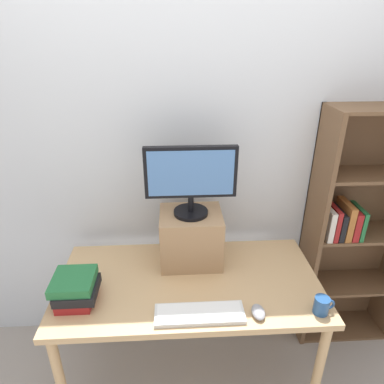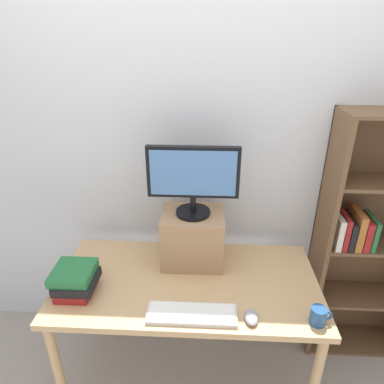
{
  "view_description": "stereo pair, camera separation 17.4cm",
  "coord_description": "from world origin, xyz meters",
  "px_view_note": "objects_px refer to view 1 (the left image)",
  "views": [
    {
      "loc": [
        -0.07,
        -1.49,
        2.02
      ],
      "look_at": [
        0.02,
        0.08,
        1.27
      ],
      "focal_mm": 32.0,
      "sensor_mm": 36.0,
      "label": 1
    },
    {
      "loc": [
        0.1,
        -1.5,
        2.02
      ],
      "look_at": [
        0.02,
        0.08,
        1.27
      ],
      "focal_mm": 32.0,
      "sensor_mm": 36.0,
      "label": 2
    }
  ],
  "objects_px": {
    "riser_box": "(191,237)",
    "book_stack": "(76,289)",
    "desk": "(189,291)",
    "keyboard": "(200,314)",
    "computer_mouse": "(258,312)",
    "computer_monitor": "(191,178)",
    "bookshelf_unit": "(355,230)",
    "coffee_mug": "(322,305)"
  },
  "relations": [
    {
      "from": "computer_mouse",
      "to": "coffee_mug",
      "type": "xyz_separation_m",
      "value": [
        0.31,
        -0.0,
        0.03
      ]
    },
    {
      "from": "computer_monitor",
      "to": "riser_box",
      "type": "bearing_deg",
      "value": 90.0
    },
    {
      "from": "computer_mouse",
      "to": "book_stack",
      "type": "xyz_separation_m",
      "value": [
        -0.9,
        0.15,
        0.06
      ]
    },
    {
      "from": "desk",
      "to": "riser_box",
      "type": "height_order",
      "value": "riser_box"
    },
    {
      "from": "riser_box",
      "to": "computer_mouse",
      "type": "height_order",
      "value": "riser_box"
    },
    {
      "from": "desk",
      "to": "computer_monitor",
      "type": "bearing_deg",
      "value": 83.58
    },
    {
      "from": "riser_box",
      "to": "computer_mouse",
      "type": "relative_size",
      "value": 3.4
    },
    {
      "from": "desk",
      "to": "book_stack",
      "type": "relative_size",
      "value": 6.54
    },
    {
      "from": "riser_box",
      "to": "book_stack",
      "type": "distance_m",
      "value": 0.68
    },
    {
      "from": "computer_mouse",
      "to": "book_stack",
      "type": "height_order",
      "value": "book_stack"
    },
    {
      "from": "computer_monitor",
      "to": "computer_mouse",
      "type": "xyz_separation_m",
      "value": [
        0.3,
        -0.46,
        -0.52
      ]
    },
    {
      "from": "riser_box",
      "to": "coffee_mug",
      "type": "xyz_separation_m",
      "value": [
        0.61,
        -0.47,
        -0.11
      ]
    },
    {
      "from": "riser_box",
      "to": "computer_monitor",
      "type": "relative_size",
      "value": 0.71
    },
    {
      "from": "computer_monitor",
      "to": "keyboard",
      "type": "bearing_deg",
      "value": -87.85
    },
    {
      "from": "desk",
      "to": "coffee_mug",
      "type": "bearing_deg",
      "value": -23.54
    },
    {
      "from": "computer_monitor",
      "to": "bookshelf_unit",
      "type": "bearing_deg",
      "value": 8.19
    },
    {
      "from": "riser_box",
      "to": "computer_monitor",
      "type": "bearing_deg",
      "value": -90.0
    },
    {
      "from": "keyboard",
      "to": "book_stack",
      "type": "relative_size",
      "value": 1.98
    },
    {
      "from": "keyboard",
      "to": "book_stack",
      "type": "bearing_deg",
      "value": 167.16
    },
    {
      "from": "bookshelf_unit",
      "to": "computer_mouse",
      "type": "distance_m",
      "value": 1.0
    },
    {
      "from": "bookshelf_unit",
      "to": "book_stack",
      "type": "xyz_separation_m",
      "value": [
        -1.68,
        -0.47,
        0.0
      ]
    },
    {
      "from": "desk",
      "to": "coffee_mug",
      "type": "distance_m",
      "value": 0.7
    },
    {
      "from": "computer_monitor",
      "to": "keyboard",
      "type": "height_order",
      "value": "computer_monitor"
    },
    {
      "from": "bookshelf_unit",
      "to": "computer_monitor",
      "type": "relative_size",
      "value": 3.3
    },
    {
      "from": "bookshelf_unit",
      "to": "keyboard",
      "type": "xyz_separation_m",
      "value": [
        -1.07,
        -0.61,
        -0.06
      ]
    },
    {
      "from": "computer_monitor",
      "to": "keyboard",
      "type": "relative_size",
      "value": 1.14
    },
    {
      "from": "keyboard",
      "to": "computer_mouse",
      "type": "distance_m",
      "value": 0.28
    },
    {
      "from": "bookshelf_unit",
      "to": "book_stack",
      "type": "height_order",
      "value": "bookshelf_unit"
    },
    {
      "from": "desk",
      "to": "computer_mouse",
      "type": "relative_size",
      "value": 13.79
    },
    {
      "from": "book_stack",
      "to": "computer_mouse",
      "type": "bearing_deg",
      "value": -9.57
    },
    {
      "from": "riser_box",
      "to": "book_stack",
      "type": "height_order",
      "value": "riser_box"
    },
    {
      "from": "computer_mouse",
      "to": "riser_box",
      "type": "bearing_deg",
      "value": 122.98
    },
    {
      "from": "computer_monitor",
      "to": "book_stack",
      "type": "bearing_deg",
      "value": -152.53
    },
    {
      "from": "bookshelf_unit",
      "to": "computer_monitor",
      "type": "xyz_separation_m",
      "value": [
        -1.08,
        -0.16,
        0.46
      ]
    },
    {
      "from": "desk",
      "to": "coffee_mug",
      "type": "relative_size",
      "value": 13.98
    },
    {
      "from": "computer_monitor",
      "to": "desk",
      "type": "bearing_deg",
      "value": -96.42
    },
    {
      "from": "computer_monitor",
      "to": "coffee_mug",
      "type": "distance_m",
      "value": 0.91
    },
    {
      "from": "computer_mouse",
      "to": "computer_monitor",
      "type": "bearing_deg",
      "value": 123.07
    },
    {
      "from": "bookshelf_unit",
      "to": "computer_mouse",
      "type": "bearing_deg",
      "value": -141.65
    },
    {
      "from": "bookshelf_unit",
      "to": "coffee_mug",
      "type": "distance_m",
      "value": 0.78
    },
    {
      "from": "desk",
      "to": "keyboard",
      "type": "bearing_deg",
      "value": -81.74
    },
    {
      "from": "keyboard",
      "to": "coffee_mug",
      "type": "relative_size",
      "value": 4.23
    }
  ]
}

